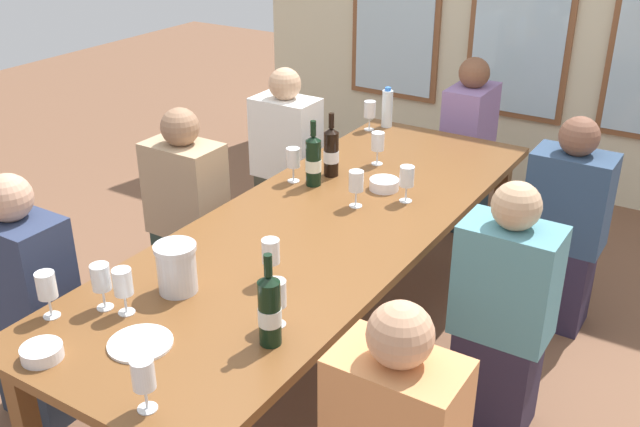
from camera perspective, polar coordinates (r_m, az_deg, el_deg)
The scene contains 27 objects.
ground_plane at distance 3.60m, azimuth 0.07°, elevation -11.36°, with size 12.00×12.00×0.00m, color brown.
dining_table at distance 3.23m, azimuth 0.08°, elevation -1.73°, with size 0.97×2.80×0.74m.
white_plate_0 at distance 2.51m, azimuth -13.82°, elevation -9.79°, with size 0.21×0.21×0.01m, color white.
metal_pitcher at distance 2.72m, azimuth -11.11°, elevation -4.17°, with size 0.16×0.16×0.19m.
wine_bottle_0 at distance 3.54m, azimuth -0.52°, elevation 4.15°, with size 0.08×0.08×0.33m.
wine_bottle_1 at distance 2.38m, azimuth -3.95°, elevation -7.49°, with size 0.08×0.08×0.33m.
wine_bottle_2 at distance 3.65m, azimuth 0.88°, elevation 4.84°, with size 0.08×0.08×0.33m.
tasting_bowl_0 at distance 2.53m, azimuth -20.85°, elevation -10.08°, with size 0.13×0.13×0.04m, color white.
tasting_bowl_1 at distance 3.54m, azimuth 5.01°, elevation 2.28°, with size 0.14×0.14×0.05m, color white.
water_bottle at distance 4.39m, azimuth 5.26°, elevation 8.17°, with size 0.06×0.06×0.24m.
wine_glass_0 at distance 2.62m, azimuth -15.12°, elevation -5.25°, with size 0.07×0.07×0.17m.
wine_glass_1 at distance 2.18m, azimuth -13.60°, elevation -12.23°, with size 0.07×0.07×0.17m.
wine_glass_2 at distance 2.47m, azimuth -3.41°, elevation -6.40°, with size 0.07×0.07×0.17m.
wine_glass_3 at distance 3.81m, azimuth 4.52°, elevation 5.51°, with size 0.07×0.07×0.17m.
wine_glass_4 at distance 3.39m, azimuth 6.78°, elevation 2.76°, with size 0.07×0.07×0.17m.
wine_glass_5 at distance 3.58m, azimuth -2.11°, elevation 4.31°, with size 0.07×0.07×0.17m.
wine_glass_6 at distance 2.73m, azimuth -3.86°, elevation -3.13°, with size 0.07×0.07×0.17m.
wine_glass_7 at distance 4.32m, azimuth 3.90°, elevation 7.99°, with size 0.07×0.07×0.17m.
wine_glass_8 at distance 3.32m, azimuth 2.83°, elevation 2.41°, with size 0.07×0.07×0.17m.
wine_glass_9 at distance 2.68m, azimuth -20.53°, elevation -5.42°, with size 0.07×0.07×0.17m.
wine_glass_10 at distance 2.67m, azimuth -16.70°, elevation -4.86°, with size 0.07×0.07×0.17m.
seated_person_0 at distance 3.25m, azimuth -21.66°, elevation -6.73°, with size 0.38×0.24×1.11m.
seated_person_2 at distance 4.43m, azimuth -2.62°, elevation 3.95°, with size 0.38×0.24×1.11m.
seated_person_3 at distance 3.81m, azimuth 18.48°, elevation -1.22°, with size 0.38×0.24×1.11m.
seated_person_4 at distance 3.80m, azimuth -10.25°, elevation -0.35°, with size 0.38×0.24×1.11m.
seated_person_5 at distance 3.05m, azimuth 14.01°, elevation -7.78°, with size 0.38×0.24×1.11m.
seated_person_6 at distance 4.75m, azimuth 11.40°, elevation 4.97°, with size 0.24×0.38×1.11m.
Camera 1 is at (1.52, -2.43, 2.17)m, focal length 41.07 mm.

